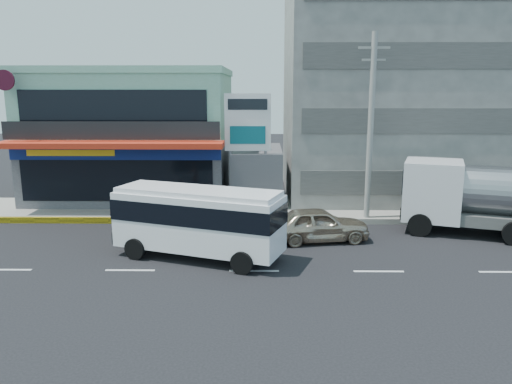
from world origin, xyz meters
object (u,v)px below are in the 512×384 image
utility_pole_near (371,128)px  motorcycle_rider (175,219)px  minibus (198,217)px  tanker_truck (493,198)px  billboard (248,129)px  sedan (318,224)px  concrete_building (408,91)px  shop_building (137,137)px  satellite_dish (257,149)px

utility_pole_near → motorcycle_rider: bearing=-166.4°
minibus → tanker_truck: (14.03, 3.47, 0.12)m
billboard → motorcycle_rider: size_ratio=2.75×
utility_pole_near → sedan: utility_pole_near is taller
concrete_building → sedan: (-7.00, -10.95, -6.18)m
shop_building → motorcycle_rider: shop_building is taller
billboard → minibus: (-1.90, -7.63, -3.12)m
concrete_building → motorcycle_rider: concrete_building is taller
concrete_building → tanker_truck: 11.29m
minibus → motorcycle_rider: size_ratio=3.03×
shop_building → concrete_building: (18.00, 1.05, 3.00)m
minibus → tanker_truck: bearing=13.9°
utility_pole_near → motorcycle_rider: (-10.00, -2.42, -4.32)m
satellite_dish → billboard: size_ratio=0.22×
satellite_dish → shop_building: bearing=159.8°
shop_building → tanker_truck: (19.63, -8.90, -2.06)m
billboard → tanker_truck: bearing=-18.9°
shop_building → utility_pole_near: (14.00, -6.55, 1.15)m
concrete_building → sedan: bearing=-122.6°
shop_building → utility_pole_near: utility_pole_near is taller
shop_building → sedan: bearing=-42.0°
satellite_dish → tanker_truck: satellite_dish is taller
utility_pole_near → concrete_building: bearing=62.2°
concrete_building → billboard: size_ratio=2.32×
billboard → tanker_truck: size_ratio=0.73×
concrete_building → satellite_dish: bearing=-158.2°
utility_pole_near → satellite_dish: bearing=149.0°
billboard → utility_pole_near: bearing=-15.5°
billboard → motorcycle_rider: billboard is taller
minibus → motorcycle_rider: (-1.60, 3.41, -0.98)m
shop_building → utility_pole_near: size_ratio=1.24×
satellite_dish → sedan: 8.05m
minibus → sedan: bearing=24.7°
motorcycle_rider → minibus: bearing=-64.9°
concrete_building → utility_pole_near: bearing=-117.8°
concrete_building → motorcycle_rider: (-14.00, -10.02, -6.17)m
billboard → utility_pole_near: (6.50, -1.80, 0.22)m
utility_pole_near → minibus: utility_pole_near is taller
utility_pole_near → minibus: (-8.40, -5.83, -3.34)m
sedan → satellite_dish: bearing=14.7°
tanker_truck → sedan: bearing=-173.5°
shop_building → minibus: bearing=-65.6°
utility_pole_near → tanker_truck: utility_pole_near is taller
minibus → motorcycle_rider: minibus is taller
satellite_dish → sedan: satellite_dish is taller
shop_building → concrete_building: concrete_building is taller
concrete_building → tanker_truck: (1.63, -9.96, -5.07)m
billboard → tanker_truck: (12.13, -4.16, -2.99)m
concrete_building → sedan: size_ratio=3.33×
utility_pole_near → minibus: bearing=-145.3°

